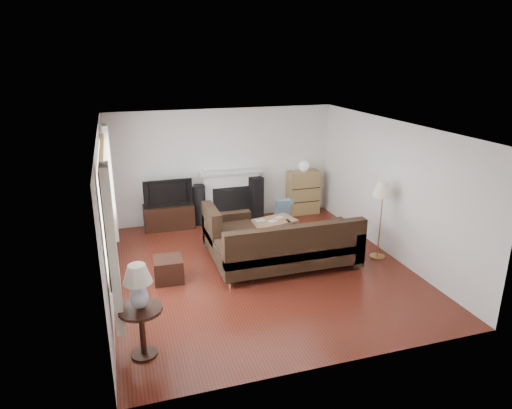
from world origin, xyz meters
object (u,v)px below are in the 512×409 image
object	(u,v)px
bookshelf	(303,192)
sectional_sofa	(288,245)
coffee_table	(271,229)
side_table	(142,332)
tv_stand	(169,216)
floor_lamp	(381,220)

from	to	relation	value
bookshelf	sectional_sofa	size ratio (longest dim) A/B	0.38
coffee_table	side_table	world-z (taller)	side_table
tv_stand	side_table	world-z (taller)	side_table
sectional_sofa	floor_lamp	world-z (taller)	floor_lamp
tv_stand	side_table	bearing A→B (deg)	-101.16
sectional_sofa	side_table	distance (m)	3.15
sectional_sofa	coffee_table	distance (m)	1.42
sectional_sofa	side_table	xyz separation A→B (m)	(-2.61, -1.75, -0.10)
coffee_table	floor_lamp	bearing A→B (deg)	-55.68
coffee_table	sectional_sofa	bearing A→B (deg)	-109.90
coffee_table	tv_stand	bearing A→B (deg)	134.50
bookshelf	side_table	size ratio (longest dim) A/B	1.52
bookshelf	floor_lamp	size ratio (longest dim) A/B	0.69
floor_lamp	tv_stand	bearing A→B (deg)	142.76
sectional_sofa	coffee_table	xyz separation A→B (m)	(0.16, 1.39, -0.24)
floor_lamp	side_table	xyz separation A→B (m)	(-4.37, -1.67, -0.40)
side_table	bookshelf	bearing A→B (deg)	47.64
sectional_sofa	floor_lamp	xyz separation A→B (m)	(1.76, -0.07, 0.30)
bookshelf	sectional_sofa	distance (m)	2.99
tv_stand	floor_lamp	world-z (taller)	floor_lamp
bookshelf	coffee_table	xyz separation A→B (m)	(-1.23, -1.26, -0.31)
sectional_sofa	bookshelf	bearing A→B (deg)	62.24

